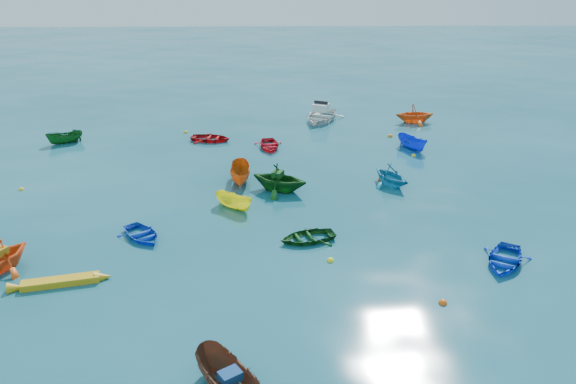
{
  "coord_description": "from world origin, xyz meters",
  "views": [
    {
      "loc": [
        -0.66,
        -23.93,
        13.08
      ],
      "look_at": [
        0.0,
        5.0,
        0.4
      ],
      "focal_mm": 35.0,
      "sensor_mm": 36.0,
      "label": 1
    }
  ],
  "objects_px": {
    "dinghy_blue_sw": "(142,238)",
    "dinghy_blue_se": "(504,263)",
    "kayak_yellow": "(61,284)",
    "motorboat_white": "(321,120)"
  },
  "relations": [
    {
      "from": "dinghy_blue_sw",
      "to": "kayak_yellow",
      "type": "distance_m",
      "value": 4.81
    },
    {
      "from": "dinghy_blue_sw",
      "to": "kayak_yellow",
      "type": "height_order",
      "value": "dinghy_blue_sw"
    },
    {
      "from": "dinghy_blue_se",
      "to": "dinghy_blue_sw",
      "type": "bearing_deg",
      "value": -159.05
    },
    {
      "from": "kayak_yellow",
      "to": "motorboat_white",
      "type": "bearing_deg",
      "value": -40.78
    },
    {
      "from": "dinghy_blue_sw",
      "to": "dinghy_blue_se",
      "type": "bearing_deg",
      "value": -48.5
    },
    {
      "from": "motorboat_white",
      "to": "dinghy_blue_sw",
      "type": "bearing_deg",
      "value": -94.74
    },
    {
      "from": "dinghy_blue_sw",
      "to": "motorboat_white",
      "type": "xyz_separation_m",
      "value": [
        10.29,
        20.04,
        0.0
      ]
    },
    {
      "from": "dinghy_blue_se",
      "to": "kayak_yellow",
      "type": "height_order",
      "value": "dinghy_blue_se"
    },
    {
      "from": "dinghy_blue_se",
      "to": "kayak_yellow",
      "type": "distance_m",
      "value": 19.39
    },
    {
      "from": "kayak_yellow",
      "to": "motorboat_white",
      "type": "distance_m",
      "value": 27.32
    }
  ]
}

